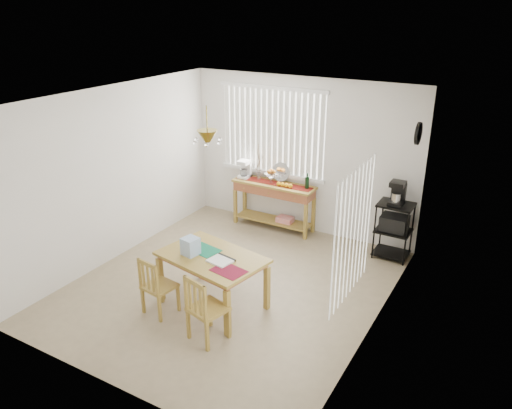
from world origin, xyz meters
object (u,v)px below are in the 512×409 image
Objects in this scene: sideboard at (274,195)px; chair_left at (157,287)px; cart_items at (398,193)px; dining_table at (212,261)px; wire_cart at (394,225)px; chair_right at (205,309)px.

sideboard is 3.03m from chair_left.
cart_items is 0.46× the size of chair_left.
sideboard is 1.00× the size of dining_table.
chair_left reaches higher than dining_table.
sideboard is 1.65× the size of wire_cart.
wire_cart is 3.37m from chair_right.
sideboard is at bearing 103.95° from chair_right.
cart_items is at bearing 56.11° from dining_table.
chair_right reaches higher than sideboard.
dining_table is at bearing -80.18° from sideboard.
chair_right is (0.79, -3.17, -0.20)m from sideboard.
chair_left is (-2.13, -2.97, -0.14)m from wire_cart.
dining_table is 1.71× the size of chair_right.
cart_items is at bearing 54.44° from chair_left.
chair_right is (0.83, -0.14, 0.03)m from chair_left.
cart_items is 0.43× the size of chair_right.
chair_right is (-1.30, -3.11, -0.12)m from wire_cart.
chair_left is at bearing -125.56° from cart_items.
wire_cart reaches higher than dining_table.
dining_table is (-1.65, -2.46, -0.43)m from cart_items.
cart_items is 3.72m from chair_left.
dining_table is at bearing -123.89° from cart_items.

